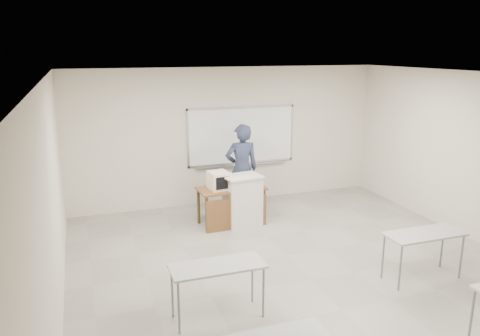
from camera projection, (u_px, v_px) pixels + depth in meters
name	position (u px, v px, depth m)	size (l,w,h in m)	color
floor	(310.00, 280.00, 7.04)	(7.00, 8.00, 0.01)	gray
whiteboard	(242.00, 136.00, 10.40)	(2.48, 0.10, 1.31)	white
student_desks	(365.00, 280.00, 5.64)	(4.40, 2.20, 0.73)	#AFAEA9
instructor_desk	(233.00, 200.00, 9.06)	(1.29, 0.65, 0.75)	brown
podium	(242.00, 200.00, 9.14)	(0.71, 0.52, 1.00)	silver
crt_monitor	(219.00, 180.00, 8.98)	(0.37, 0.42, 0.35)	beige
laptop	(224.00, 183.00, 9.20)	(0.29, 0.27, 0.22)	black
mouse	(244.00, 188.00, 8.98)	(0.10, 0.07, 0.04)	#929398
keyboard	(237.00, 177.00, 8.85)	(0.49, 0.16, 0.03)	beige
presenter	(242.00, 169.00, 9.70)	(0.69, 0.46, 1.90)	black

